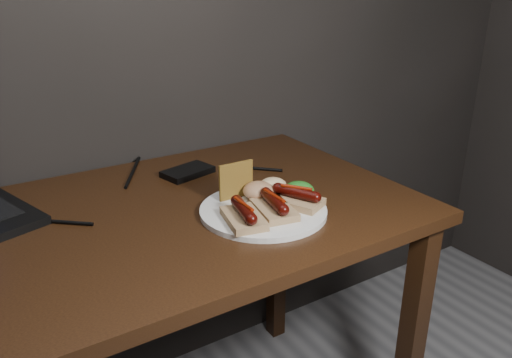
{
  "coord_description": "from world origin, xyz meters",
  "views": [
    {
      "loc": [
        -0.22,
        0.43,
        1.23
      ],
      "look_at": [
        0.32,
        1.29,
        0.82
      ],
      "focal_mm": 35.0,
      "sensor_mm": 36.0,
      "label": 1
    }
  ],
  "objects": [
    {
      "name": "salad_greens",
      "position": [
        0.42,
        1.26,
        0.78
      ],
      "size": [
        0.07,
        0.07,
        0.04
      ],
      "primitive_type": "ellipsoid",
      "color": "#115919",
      "rests_on": "plate"
    },
    {
      "name": "bread_sausage_right",
      "position": [
        0.39,
        1.24,
        0.78
      ],
      "size": [
        0.11,
        0.13,
        0.04
      ],
      "color": "tan",
      "rests_on": "plate"
    },
    {
      "name": "bread_sausage_center",
      "position": [
        0.32,
        1.23,
        0.78
      ],
      "size": [
        0.09,
        0.13,
        0.04
      ],
      "color": "tan",
      "rests_on": "plate"
    },
    {
      "name": "desk",
      "position": [
        0.0,
        1.38,
        0.66
      ],
      "size": [
        1.4,
        0.7,
        0.75
      ],
      "color": "#381F0E",
      "rests_on": "ground"
    },
    {
      "name": "crispbread",
      "position": [
        0.3,
        1.34,
        0.8
      ],
      "size": [
        0.08,
        0.01,
        0.08
      ],
      "primitive_type": "cube",
      "color": "#A67D2D",
      "rests_on": "plate"
    },
    {
      "name": "bread_sausage_left",
      "position": [
        0.25,
        1.22,
        0.78
      ],
      "size": [
        0.09,
        0.13,
        0.04
      ],
      "color": "tan",
      "rests_on": "plate"
    },
    {
      "name": "plate",
      "position": [
        0.32,
        1.26,
        0.76
      ],
      "size": [
        0.32,
        0.32,
        0.01
      ],
      "primitive_type": "cylinder",
      "rotation": [
        0.0,
        0.0,
        0.15
      ],
      "color": "silver",
      "rests_on": "desk"
    },
    {
      "name": "coleslaw_mound",
      "position": [
        0.38,
        1.32,
        0.78
      ],
      "size": [
        0.06,
        0.06,
        0.04
      ],
      "primitive_type": "ellipsoid",
      "color": "white",
      "rests_on": "plate"
    },
    {
      "name": "desk_cables",
      "position": [
        0.01,
        1.52,
        0.75
      ],
      "size": [
        0.93,
        0.37,
        0.01
      ],
      "color": "black",
      "rests_on": "desk"
    },
    {
      "name": "salsa_mound",
      "position": [
        0.34,
        1.31,
        0.78
      ],
      "size": [
        0.07,
        0.07,
        0.04
      ],
      "primitive_type": "ellipsoid",
      "color": "maroon",
      "rests_on": "plate"
    },
    {
      "name": "hard_drive",
      "position": [
        0.28,
        1.56,
        0.76
      ],
      "size": [
        0.14,
        0.11,
        0.02
      ],
      "primitive_type": "cube",
      "rotation": [
        0.0,
        0.0,
        0.25
      ],
      "color": "black",
      "rests_on": "desk"
    }
  ]
}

